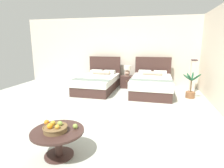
{
  "coord_description": "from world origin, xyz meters",
  "views": [
    {
      "loc": [
        1.12,
        -4.54,
        1.78
      ],
      "look_at": [
        -0.1,
        0.59,
        0.6
      ],
      "focal_mm": 29.54,
      "sensor_mm": 36.0,
      "label": 1
    }
  ],
  "objects_px": {
    "fruit_bowl": "(55,128)",
    "loose_orange": "(47,122)",
    "table_lamp": "(127,70)",
    "loose_apple": "(75,126)",
    "floor_lamp_corner": "(193,76)",
    "coffee_table": "(58,137)",
    "bed_near_window": "(98,82)",
    "potted_palm": "(191,90)",
    "nightstand": "(127,82)",
    "bed_near_corner": "(151,84)"
  },
  "relations": [
    {
      "from": "fruit_bowl",
      "to": "loose_orange",
      "type": "xyz_separation_m",
      "value": [
        -0.26,
        0.18,
        -0.01
      ]
    },
    {
      "from": "table_lamp",
      "to": "loose_apple",
      "type": "xyz_separation_m",
      "value": [
        -0.11,
        -4.75,
        -0.24
      ]
    },
    {
      "from": "floor_lamp_corner",
      "to": "table_lamp",
      "type": "bearing_deg",
      "value": 176.98
    },
    {
      "from": "coffee_table",
      "to": "loose_orange",
      "type": "height_order",
      "value": "loose_orange"
    },
    {
      "from": "bed_near_window",
      "to": "floor_lamp_corner",
      "type": "relative_size",
      "value": 1.82
    },
    {
      "from": "bed_near_window",
      "to": "table_lamp",
      "type": "xyz_separation_m",
      "value": [
        1.04,
        0.67,
        0.42
      ]
    },
    {
      "from": "floor_lamp_corner",
      "to": "potted_palm",
      "type": "relative_size",
      "value": 1.39
    },
    {
      "from": "fruit_bowl",
      "to": "loose_orange",
      "type": "height_order",
      "value": "fruit_bowl"
    },
    {
      "from": "bed_near_window",
      "to": "nightstand",
      "type": "distance_m",
      "value": 1.23
    },
    {
      "from": "bed_near_window",
      "to": "potted_palm",
      "type": "distance_m",
      "value": 3.3
    },
    {
      "from": "table_lamp",
      "to": "coffee_table",
      "type": "bearing_deg",
      "value": -94.16
    },
    {
      "from": "coffee_table",
      "to": "loose_apple",
      "type": "distance_m",
      "value": 0.32
    },
    {
      "from": "bed_near_window",
      "to": "table_lamp",
      "type": "bearing_deg",
      "value": 32.81
    },
    {
      "from": "coffee_table",
      "to": "potted_palm",
      "type": "distance_m",
      "value": 4.71
    },
    {
      "from": "bed_near_corner",
      "to": "loose_apple",
      "type": "distance_m",
      "value": 4.22
    },
    {
      "from": "coffee_table",
      "to": "fruit_bowl",
      "type": "xyz_separation_m",
      "value": [
        -0.01,
        -0.04,
        0.17
      ]
    },
    {
      "from": "nightstand",
      "to": "loose_orange",
      "type": "distance_m",
      "value": 4.76
    },
    {
      "from": "coffee_table",
      "to": "floor_lamp_corner",
      "type": "bearing_deg",
      "value": 59.56
    },
    {
      "from": "bed_near_window",
      "to": "loose_apple",
      "type": "bearing_deg",
      "value": -77.17
    },
    {
      "from": "bed_near_window",
      "to": "nightstand",
      "type": "bearing_deg",
      "value": 32.02
    },
    {
      "from": "bed_near_window",
      "to": "coffee_table",
      "type": "xyz_separation_m",
      "value": [
        0.68,
        -4.21,
        0.02
      ]
    },
    {
      "from": "nightstand",
      "to": "loose_orange",
      "type": "relative_size",
      "value": 5.8
    },
    {
      "from": "nightstand",
      "to": "floor_lamp_corner",
      "type": "xyz_separation_m",
      "value": [
        2.43,
        -0.11,
        0.36
      ]
    },
    {
      "from": "coffee_table",
      "to": "bed_near_window",
      "type": "bearing_deg",
      "value": 99.24
    },
    {
      "from": "bed_near_corner",
      "to": "loose_orange",
      "type": "relative_size",
      "value": 24.3
    },
    {
      "from": "bed_near_corner",
      "to": "loose_apple",
      "type": "height_order",
      "value": "bed_near_corner"
    },
    {
      "from": "potted_palm",
      "to": "coffee_table",
      "type": "bearing_deg",
      "value": -123.61
    },
    {
      "from": "loose_apple",
      "to": "potted_palm",
      "type": "height_order",
      "value": "potted_palm"
    },
    {
      "from": "table_lamp",
      "to": "fruit_bowl",
      "type": "height_order",
      "value": "table_lamp"
    },
    {
      "from": "loose_apple",
      "to": "loose_orange",
      "type": "relative_size",
      "value": 0.93
    },
    {
      "from": "table_lamp",
      "to": "loose_orange",
      "type": "bearing_deg",
      "value": -97.59
    },
    {
      "from": "bed_near_window",
      "to": "bed_near_corner",
      "type": "xyz_separation_m",
      "value": [
        2.01,
        -0.01,
        0.03
      ]
    },
    {
      "from": "loose_apple",
      "to": "loose_orange",
      "type": "xyz_separation_m",
      "value": [
        -0.52,
        0.02,
        0.0
      ]
    },
    {
      "from": "bed_near_corner",
      "to": "potted_palm",
      "type": "height_order",
      "value": "bed_near_corner"
    },
    {
      "from": "nightstand",
      "to": "table_lamp",
      "type": "height_order",
      "value": "table_lamp"
    },
    {
      "from": "fruit_bowl",
      "to": "loose_apple",
      "type": "relative_size",
      "value": 4.69
    },
    {
      "from": "floor_lamp_corner",
      "to": "coffee_table",
      "type": "bearing_deg",
      "value": -120.44
    },
    {
      "from": "nightstand",
      "to": "fruit_bowl",
      "type": "xyz_separation_m",
      "value": [
        -0.37,
        -4.89,
        0.26
      ]
    },
    {
      "from": "loose_orange",
      "to": "bed_near_window",
      "type": "bearing_deg",
      "value": 95.72
    },
    {
      "from": "coffee_table",
      "to": "potted_palm",
      "type": "height_order",
      "value": "potted_palm"
    },
    {
      "from": "fruit_bowl",
      "to": "loose_orange",
      "type": "relative_size",
      "value": 4.36
    },
    {
      "from": "nightstand",
      "to": "bed_near_corner",
      "type": "bearing_deg",
      "value": -33.92
    },
    {
      "from": "fruit_bowl",
      "to": "potted_palm",
      "type": "height_order",
      "value": "potted_palm"
    },
    {
      "from": "bed_near_corner",
      "to": "potted_palm",
      "type": "relative_size",
      "value": 2.44
    },
    {
      "from": "bed_near_window",
      "to": "coffee_table",
      "type": "relative_size",
      "value": 2.64
    },
    {
      "from": "bed_near_corner",
      "to": "floor_lamp_corner",
      "type": "bearing_deg",
      "value": 20.61
    },
    {
      "from": "fruit_bowl",
      "to": "loose_orange",
      "type": "bearing_deg",
      "value": 145.64
    },
    {
      "from": "bed_near_corner",
      "to": "coffee_table",
      "type": "distance_m",
      "value": 4.4
    },
    {
      "from": "coffee_table",
      "to": "loose_orange",
      "type": "xyz_separation_m",
      "value": [
        -0.28,
        0.14,
        0.16
      ]
    },
    {
      "from": "bed_near_window",
      "to": "table_lamp",
      "type": "relative_size",
      "value": 5.32
    }
  ]
}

